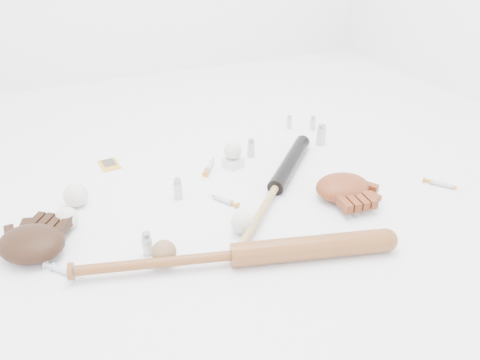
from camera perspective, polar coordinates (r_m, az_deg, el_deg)
name	(u,v)px	position (r m, az deg, el deg)	size (l,w,h in m)	color
bat_dark	(276,187)	(1.64, 4.39, -0.87)	(0.82, 0.06, 0.06)	black
bat_wood	(235,255)	(1.32, -0.65, -9.14)	(0.95, 0.07, 0.07)	brown
glove_dark	(31,243)	(1.48, -24.08, -7.05)	(0.23, 0.23, 0.08)	black
glove_tan	(343,187)	(1.65, 12.40, -0.85)	(0.23, 0.23, 0.08)	maroon
trading_card	(109,165)	(1.91, -15.64, 1.82)	(0.07, 0.10, 0.01)	gold
pedestal	(233,163)	(1.82, -0.87, 2.15)	(0.06, 0.06, 0.04)	white
baseball_on_pedestal	(233,151)	(1.80, -0.88, 3.60)	(0.07, 0.07, 0.07)	silver
baseball_left	(67,218)	(1.56, -20.36, -4.39)	(0.07, 0.07, 0.07)	silver
baseball_upper	(76,195)	(1.66, -19.40, -1.75)	(0.08, 0.08, 0.08)	silver
baseball_mid	(243,222)	(1.45, 0.31, -5.18)	(0.07, 0.07, 0.07)	silver
baseball_aged	(164,252)	(1.35, -9.25, -8.67)	(0.07, 0.07, 0.07)	olive
syringe_0	(63,271)	(1.40, -20.82, -10.30)	(0.15, 0.03, 0.02)	#ADBCC6
syringe_1	(223,200)	(1.60, -2.05, -2.44)	(0.15, 0.03, 0.02)	#ADBCC6
syringe_2	(210,166)	(1.82, -3.71, 1.75)	(0.17, 0.03, 0.02)	#ADBCC6
syringe_3	(442,184)	(1.84, 23.44, -0.46)	(0.16, 0.03, 0.02)	#ADBCC6
vial_0	(251,148)	(1.89, 1.35, 3.94)	(0.03, 0.03, 0.08)	#ADB6BE
vial_1	(313,123)	(2.15, 8.87, 6.85)	(0.03, 0.03, 0.06)	#ADB6BE
vial_2	(178,189)	(1.62, -7.58, -1.06)	(0.03, 0.03, 0.08)	#ADB6BE
vial_3	(321,135)	(2.01, 9.88, 5.45)	(0.04, 0.04, 0.09)	#ADB6BE
vial_4	(147,244)	(1.39, -11.26, -7.63)	(0.03, 0.03, 0.08)	#ADB6BE
vial_5	(289,122)	(2.16, 6.03, 7.05)	(0.02, 0.02, 0.06)	#ADB6BE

